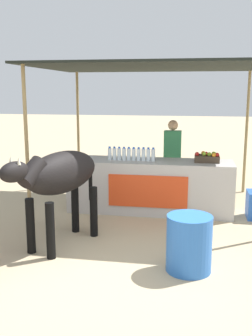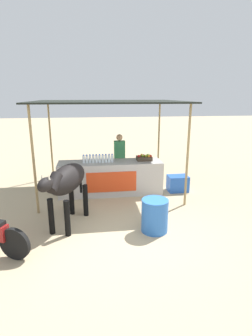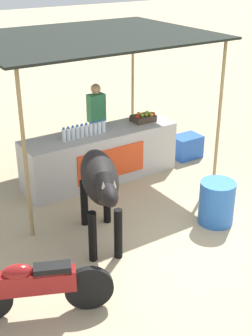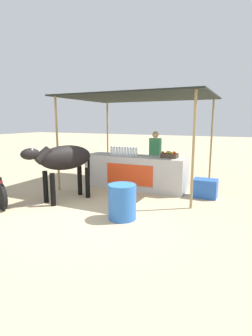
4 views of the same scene
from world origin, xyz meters
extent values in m
plane|color=tan|center=(0.00, 0.00, 0.00)|extent=(60.00, 60.00, 0.00)
cube|color=#B2ADA8|center=(0.00, 2.20, 0.48)|extent=(3.00, 0.80, 0.96)
cube|color=red|center=(0.00, 1.79, 0.48)|extent=(1.40, 0.02, 0.58)
cube|color=black|center=(0.00, 2.50, 2.65)|extent=(4.20, 3.20, 0.04)
cylinder|color=#997F51|center=(-1.89, 1.06, 1.33)|extent=(0.06, 0.06, 2.65)
cylinder|color=#997F51|center=(1.89, 1.06, 1.33)|extent=(0.06, 0.06, 2.65)
cylinder|color=#997F51|center=(-1.89, 3.94, 1.33)|extent=(0.06, 0.06, 2.65)
cylinder|color=#997F51|center=(1.89, 3.94, 1.33)|extent=(0.06, 0.06, 2.65)
cylinder|color=silver|center=(-0.76, 2.15, 1.07)|extent=(0.07, 0.07, 0.22)
cylinder|color=blue|center=(-0.76, 2.15, 1.19)|extent=(0.04, 0.04, 0.03)
cylinder|color=silver|center=(-0.67, 2.15, 1.07)|extent=(0.07, 0.07, 0.22)
cylinder|color=blue|center=(-0.67, 2.15, 1.19)|extent=(0.04, 0.04, 0.03)
cylinder|color=silver|center=(-0.57, 2.15, 1.07)|extent=(0.07, 0.07, 0.22)
cylinder|color=blue|center=(-0.57, 2.15, 1.19)|extent=(0.04, 0.04, 0.03)
cylinder|color=silver|center=(-0.48, 2.15, 1.07)|extent=(0.07, 0.07, 0.22)
cylinder|color=blue|center=(-0.48, 2.15, 1.19)|extent=(0.04, 0.04, 0.03)
cylinder|color=silver|center=(-0.39, 2.15, 1.07)|extent=(0.07, 0.07, 0.22)
cylinder|color=blue|center=(-0.39, 2.15, 1.19)|extent=(0.04, 0.04, 0.03)
cylinder|color=silver|center=(-0.30, 2.15, 1.07)|extent=(0.07, 0.07, 0.22)
cylinder|color=blue|center=(-0.30, 2.15, 1.19)|extent=(0.04, 0.04, 0.03)
cylinder|color=silver|center=(-0.21, 2.15, 1.07)|extent=(0.07, 0.07, 0.22)
cylinder|color=blue|center=(-0.21, 2.15, 1.19)|extent=(0.04, 0.04, 0.03)
cylinder|color=silver|center=(-0.12, 2.15, 1.07)|extent=(0.07, 0.07, 0.22)
cylinder|color=blue|center=(-0.12, 2.15, 1.19)|extent=(0.04, 0.04, 0.03)
cylinder|color=silver|center=(-0.03, 2.15, 1.07)|extent=(0.07, 0.07, 0.22)
cylinder|color=blue|center=(-0.03, 2.15, 1.19)|extent=(0.04, 0.04, 0.03)
cylinder|color=silver|center=(0.06, 2.15, 1.07)|extent=(0.07, 0.07, 0.22)
cylinder|color=blue|center=(0.06, 2.15, 1.19)|extent=(0.04, 0.04, 0.03)
cube|color=#3F3326|center=(1.02, 2.25, 1.02)|extent=(0.44, 0.32, 0.12)
sphere|color=#8CB22D|center=(1.13, 2.29, 1.11)|extent=(0.08, 0.08, 0.08)
sphere|color=#B21E19|center=(1.19, 2.16, 1.11)|extent=(0.08, 0.08, 0.08)
sphere|color=#8CB22D|center=(0.96, 2.22, 1.11)|extent=(0.08, 0.08, 0.08)
sphere|color=#B21E19|center=(0.84, 2.18, 1.11)|extent=(0.08, 0.08, 0.08)
sphere|color=orange|center=(1.13, 2.14, 1.11)|extent=(0.08, 0.08, 0.08)
sphere|color=#B21E19|center=(1.00, 2.25, 1.11)|extent=(0.08, 0.08, 0.08)
sphere|color=#8CB22D|center=(1.16, 2.20, 1.11)|extent=(0.08, 0.08, 0.08)
sphere|color=#8CB22D|center=(1.05, 2.20, 1.11)|extent=(0.08, 0.08, 0.08)
sphere|color=orange|center=(0.95, 2.32, 1.11)|extent=(0.08, 0.08, 0.08)
cylinder|color=#383842|center=(0.36, 2.95, 0.44)|extent=(0.22, 0.22, 0.88)
cube|color=#337F4C|center=(0.36, 2.95, 1.16)|extent=(0.34, 0.20, 0.56)
sphere|color=tan|center=(0.36, 2.95, 1.55)|extent=(0.20, 0.20, 0.20)
cube|color=blue|center=(2.04, 2.10, 0.24)|extent=(0.60, 0.44, 0.48)
cylinder|color=blue|center=(0.76, -0.19, 0.36)|extent=(0.57, 0.57, 0.72)
ellipsoid|color=black|center=(-1.06, 0.38, 1.08)|extent=(1.00, 1.49, 0.60)
cylinder|color=black|center=(-1.07, -0.14, 0.39)|extent=(0.12, 0.12, 0.78)
cylinder|color=black|center=(-1.41, -0.01, 0.39)|extent=(0.12, 0.12, 0.78)
cylinder|color=black|center=(-0.71, 0.77, 0.39)|extent=(0.12, 0.12, 0.78)
cylinder|color=black|center=(-1.05, 0.90, 0.39)|extent=(0.12, 0.12, 0.78)
cylinder|color=black|center=(-1.28, -0.18, 1.19)|extent=(0.39, 0.51, 0.41)
ellipsoid|color=black|center=(-1.39, -0.45, 1.25)|extent=(0.37, 0.49, 0.26)
cone|color=beige|center=(-1.32, -0.46, 1.39)|extent=(0.05, 0.05, 0.10)
cone|color=beige|center=(-1.45, -0.41, 1.39)|extent=(0.05, 0.05, 0.10)
cylinder|color=black|center=(-0.82, 1.00, 0.81)|extent=(0.06, 0.06, 0.60)
cylinder|color=black|center=(-1.93, -0.85, 0.30)|extent=(0.58, 0.31, 0.60)
camera|label=1|loc=(0.77, -4.87, 2.23)|focal=42.00mm
camera|label=2|loc=(-0.54, -5.16, 2.83)|focal=28.00mm
camera|label=3|loc=(-4.01, -4.88, 4.03)|focal=50.00mm
camera|label=4|loc=(3.01, -4.76, 1.98)|focal=28.00mm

